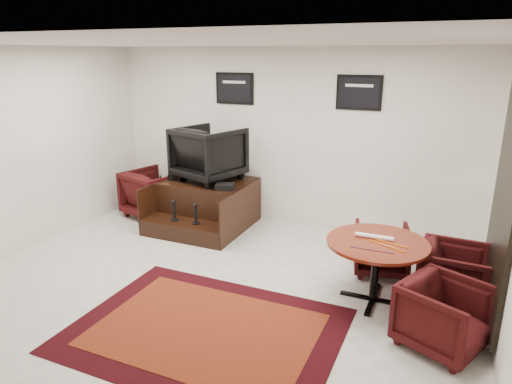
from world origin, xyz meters
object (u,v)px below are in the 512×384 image
at_px(meeting_table, 377,249).
at_px(table_chair_window, 454,272).
at_px(shine_podium, 206,205).
at_px(table_chair_back, 381,247).
at_px(shine_chair, 209,151).
at_px(armchair_side, 154,191).
at_px(table_chair_corner, 444,313).

height_order(meeting_table, table_chair_window, table_chair_window).
distance_m(shine_podium, table_chair_back, 2.93).
height_order(shine_chair, armchair_side, shine_chair).
distance_m(armchair_side, table_chair_corner, 5.09).
height_order(armchair_side, table_chair_back, armchair_side).
height_order(armchair_side, table_chair_corner, armchair_side).
bearing_deg(shine_podium, table_chair_corner, -27.80).
distance_m(armchair_side, table_chair_window, 4.86).
bearing_deg(armchair_side, shine_chair, -157.12).
bearing_deg(shine_chair, armchair_side, 23.42).
relative_size(table_chair_window, table_chair_corner, 1.00).
xyz_separation_m(armchair_side, meeting_table, (3.95, -1.35, 0.20)).
relative_size(armchair_side, meeting_table, 0.80).
bearing_deg(shine_podium, armchair_side, 178.73).
height_order(shine_podium, meeting_table, shine_podium).
height_order(table_chair_back, table_chair_corner, table_chair_corner).
relative_size(shine_chair, meeting_table, 0.86).
height_order(shine_podium, shine_chair, shine_chair).
bearing_deg(table_chair_window, meeting_table, 115.46).
height_order(shine_chair, table_chair_back, shine_chair).
xyz_separation_m(meeting_table, table_chair_corner, (0.74, -0.61, -0.27)).
xyz_separation_m(shine_chair, armchair_side, (-1.03, -0.12, -0.76)).
bearing_deg(table_chair_corner, table_chair_window, 20.53).
distance_m(shine_chair, meeting_table, 3.32).
bearing_deg(shine_chair, shine_podium, 106.58).
relative_size(meeting_table, table_chair_back, 1.64).
relative_size(shine_podium, table_chair_corner, 1.99).
distance_m(shine_podium, meeting_table, 3.23).
xyz_separation_m(table_chair_window, table_chair_corner, (-0.06, -0.94, -0.00)).
bearing_deg(shine_podium, table_chair_back, -11.07).
relative_size(shine_podium, shine_chair, 1.53).
height_order(shine_chair, meeting_table, shine_chair).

